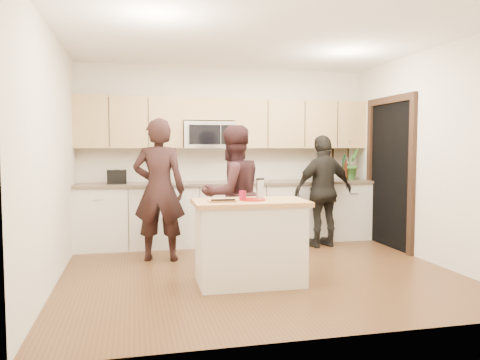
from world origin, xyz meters
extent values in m
plane|color=#55351D|center=(0.00, 0.00, 0.00)|extent=(4.50, 4.50, 0.00)
cube|color=beige|center=(0.00, 2.00, 1.35)|extent=(4.50, 0.02, 2.70)
cube|color=beige|center=(0.00, -2.00, 1.35)|extent=(4.50, 0.02, 2.70)
cube|color=beige|center=(-2.25, 0.00, 1.35)|extent=(0.02, 4.00, 2.70)
cube|color=beige|center=(2.25, 0.00, 1.35)|extent=(0.02, 4.00, 2.70)
cube|color=white|center=(0.00, 0.00, 2.70)|extent=(4.50, 4.00, 0.02)
cube|color=beige|center=(0.00, 1.69, 0.45)|extent=(4.50, 0.62, 0.90)
cube|color=#74644D|center=(0.00, 1.68, 0.92)|extent=(4.50, 0.66, 0.04)
cube|color=tan|center=(-1.48, 1.83, 1.83)|extent=(1.55, 0.33, 0.75)
cube|color=tan|center=(1.17, 1.83, 1.83)|extent=(2.17, 0.33, 0.75)
cube|color=tan|center=(-0.31, 1.83, 2.04)|extent=(0.78, 0.33, 0.33)
cube|color=silver|center=(-0.31, 1.80, 1.65)|extent=(0.76, 0.40, 0.40)
cube|color=black|center=(-0.39, 1.60, 1.65)|extent=(0.47, 0.01, 0.29)
cube|color=black|center=(-0.06, 1.60, 1.65)|extent=(0.17, 0.01, 0.29)
cube|color=black|center=(2.24, 0.90, 1.05)|extent=(0.02, 1.05, 2.10)
cube|color=black|center=(2.22, 0.33, 1.05)|extent=(0.06, 0.10, 2.10)
cube|color=black|center=(2.22, 1.48, 1.05)|extent=(0.06, 0.10, 2.10)
cube|color=black|center=(2.22, 0.90, 2.15)|extent=(0.06, 1.25, 0.10)
cube|color=black|center=(1.95, 1.99, 1.28)|extent=(0.30, 0.03, 0.38)
cube|color=tan|center=(1.95, 1.97, 1.28)|extent=(0.24, 0.00, 0.32)
cube|color=white|center=(-0.95, 1.38, 0.70)|extent=(0.34, 0.01, 0.48)
cube|color=white|center=(-0.95, 1.67, 0.94)|extent=(0.34, 0.60, 0.01)
cube|color=beige|center=(-0.22, -0.45, 0.42)|extent=(1.12, 0.67, 0.85)
cube|color=tan|center=(-0.22, -0.45, 0.88)|extent=(1.21, 0.72, 0.05)
cylinder|color=maroon|center=(-0.19, -0.47, 0.91)|extent=(0.28, 0.28, 0.02)
cube|color=silver|center=(-0.09, -0.42, 1.01)|extent=(0.07, 0.05, 0.20)
cube|color=black|center=(-0.09, -0.42, 1.12)|extent=(0.08, 0.06, 0.02)
cylinder|color=maroon|center=(-0.30, -0.47, 0.95)|extent=(0.07, 0.07, 0.11)
cube|color=tan|center=(-0.53, -0.52, 0.91)|extent=(0.29, 0.17, 0.02)
cube|color=black|center=(-0.53, -0.60, 0.93)|extent=(0.25, 0.04, 0.02)
cube|color=silver|center=(-0.50, -0.56, 0.92)|extent=(0.19, 0.03, 0.01)
cube|color=black|center=(-1.65, 1.67, 1.04)|extent=(0.27, 0.21, 0.20)
cube|color=silver|center=(-1.72, 1.67, 1.14)|extent=(0.03, 0.15, 0.00)
cube|color=silver|center=(-1.58, 1.67, 1.14)|extent=(0.03, 0.15, 0.00)
cylinder|color=black|center=(1.42, 1.74, 1.11)|extent=(0.08, 0.08, 0.35)
cylinder|color=#341409|center=(1.56, 1.83, 1.11)|extent=(0.07, 0.07, 0.33)
cylinder|color=black|center=(1.91, 1.75, 1.14)|extent=(0.07, 0.07, 0.40)
cylinder|color=#341409|center=(1.90, 1.67, 1.10)|extent=(0.07, 0.07, 0.33)
cylinder|color=tan|center=(1.97, 1.78, 1.12)|extent=(0.08, 0.08, 0.35)
cylinder|color=black|center=(1.61, 1.54, 1.11)|extent=(0.07, 0.07, 0.35)
imported|color=#3A742E|center=(2.02, 1.72, 1.20)|extent=(0.36, 0.36, 0.51)
imported|color=black|center=(-1.10, 0.81, 0.92)|extent=(0.75, 0.57, 1.83)
imported|color=black|center=(-0.21, 0.45, 0.87)|extent=(1.02, 0.91, 1.74)
imported|color=black|center=(1.30, 1.13, 0.82)|extent=(1.02, 0.58, 1.64)
camera|label=1|loc=(-1.42, -5.26, 1.46)|focal=35.00mm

